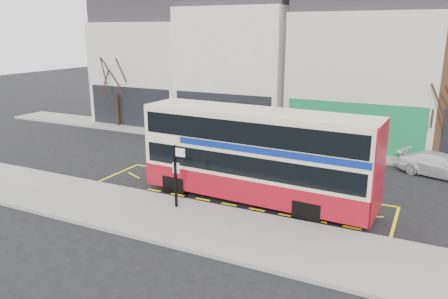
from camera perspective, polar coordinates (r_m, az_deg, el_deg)
The scene contains 14 objects.
ground at distance 19.30m, azimuth -0.29°, elevation -7.30°, with size 120.00×120.00×0.00m, color black.
pavement at distance 17.41m, azimuth -3.73°, elevation -9.66°, with size 40.00×4.00×0.15m, color gray.
kerb at distance 18.96m, azimuth -0.80°, elevation -7.48°, with size 40.00×0.15×0.15m, color gray.
far_pavement at distance 29.03m, azimuth 9.46°, elevation 0.44°, with size 50.00×3.00×0.15m, color gray.
road_markings at distance 20.64m, azimuth 1.70°, elevation -5.75°, with size 14.00×3.40×0.01m, color #FCF80D, non-canonical shape.
terrace_far_left at distance 37.73m, azimuth -8.65°, elevation 11.19°, with size 8.00×8.01×10.80m.
terrace_left at distance 33.79m, azimuth 2.78°, elevation 11.73°, with size 8.00×8.01×11.80m.
terrace_green_shop at distance 31.33m, azimuth 18.29°, elevation 10.25°, with size 9.00×8.01×11.30m.
double_decker_bus at distance 19.05m, azimuth 4.35°, elevation -0.70°, with size 10.48×2.87×4.14m.
bus_stop_post at distance 18.27m, azimuth -6.20°, elevation -2.69°, with size 0.67×0.11×2.72m.
car_silver at distance 29.99m, azimuth -5.15°, elevation 2.16°, with size 1.49×3.70×1.26m, color #9FA0A4.
car_grey at distance 26.45m, azimuth 10.59°, elevation 0.17°, with size 1.33×3.81×1.26m, color #414549.
car_white at distance 25.43m, azimuth 26.47°, elevation -1.87°, with size 1.71×4.20×1.22m, color white.
street_tree_left at distance 35.02m, azimuth -14.09°, elevation 10.51°, with size 3.24×3.24×6.98m.
Camera 1 is at (7.97, -15.93, 7.41)m, focal length 35.00 mm.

